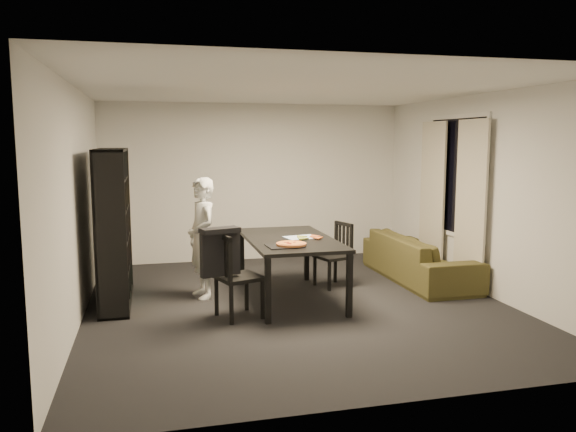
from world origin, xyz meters
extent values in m
cube|color=black|center=(0.00, 0.00, 0.00)|extent=(5.00, 5.50, 0.01)
cube|color=white|center=(0.00, 0.00, 2.60)|extent=(5.00, 5.50, 0.01)
cube|color=silver|center=(0.00, 2.75, 1.30)|extent=(5.00, 0.01, 2.60)
cube|color=silver|center=(0.00, -2.75, 1.30)|extent=(5.00, 0.01, 2.60)
cube|color=silver|center=(-2.50, 0.00, 1.30)|extent=(0.01, 5.50, 2.60)
cube|color=silver|center=(2.50, 0.00, 1.30)|extent=(0.01, 5.50, 2.60)
cube|color=black|center=(2.48, 0.60, 1.50)|extent=(0.02, 1.40, 1.60)
cube|color=white|center=(2.48, 0.60, 1.50)|extent=(0.03, 1.52, 1.72)
cube|color=beige|center=(2.40, 0.08, 1.15)|extent=(0.03, 0.70, 2.25)
cube|color=beige|center=(2.40, 1.12, 1.15)|extent=(0.03, 0.70, 2.25)
cube|color=black|center=(-2.16, 0.60, 0.95)|extent=(0.35, 1.50, 1.90)
cube|color=black|center=(-0.03, 0.23, 0.76)|extent=(1.05, 1.88, 0.04)
cube|color=black|center=(-0.50, -0.66, 0.37)|extent=(0.06, 0.06, 0.74)
cube|color=black|center=(0.44, -0.66, 0.37)|extent=(0.06, 0.06, 0.74)
cube|color=black|center=(-0.50, 1.12, 0.37)|extent=(0.06, 0.06, 0.74)
cube|color=black|center=(0.44, 1.12, 0.37)|extent=(0.06, 0.06, 0.74)
cube|color=black|center=(-0.77, -0.35, 0.46)|extent=(0.57, 0.57, 0.04)
cube|color=black|center=(-0.96, -0.42, 0.73)|extent=(0.18, 0.44, 0.48)
cube|color=black|center=(-0.96, -0.42, 0.95)|extent=(0.16, 0.42, 0.05)
cube|color=black|center=(-0.52, -0.48, 0.22)|extent=(0.04, 0.04, 0.44)
cube|color=black|center=(-0.64, -0.11, 0.22)|extent=(0.04, 0.04, 0.44)
cube|color=black|center=(-0.89, -0.60, 0.22)|extent=(0.04, 0.04, 0.44)
cube|color=black|center=(-1.01, -0.23, 0.22)|extent=(0.04, 0.04, 0.44)
cube|color=black|center=(0.69, 0.68, 0.42)|extent=(0.51, 0.51, 0.04)
cube|color=black|center=(0.87, 0.74, 0.66)|extent=(0.16, 0.40, 0.44)
cube|color=black|center=(0.87, 0.74, 0.86)|extent=(0.14, 0.38, 0.05)
cube|color=black|center=(0.47, 0.80, 0.20)|extent=(0.04, 0.04, 0.40)
cube|color=black|center=(0.58, 0.47, 0.20)|extent=(0.04, 0.04, 0.40)
cube|color=black|center=(0.81, 0.90, 0.20)|extent=(0.04, 0.04, 0.40)
cube|color=black|center=(0.91, 0.57, 0.20)|extent=(0.04, 0.04, 0.40)
cube|color=black|center=(-0.98, -0.42, 0.75)|extent=(0.46, 0.22, 0.48)
cube|color=black|center=(-0.98, -0.42, 1.02)|extent=(0.47, 0.31, 0.05)
imported|color=silver|center=(-1.09, 0.58, 0.77)|extent=(0.50, 0.64, 1.54)
cube|color=black|center=(-0.23, -0.31, 0.79)|extent=(0.42, 0.35, 0.01)
cylinder|color=#AE5F32|center=(-0.14, -0.30, 0.81)|extent=(0.35, 0.35, 0.02)
cylinder|color=orange|center=(-0.14, -0.30, 0.82)|extent=(0.31, 0.31, 0.01)
cube|color=silver|center=(0.12, 0.22, 0.79)|extent=(0.45, 0.37, 0.01)
imported|color=#393617|center=(2.02, 0.74, 0.32)|extent=(0.86, 2.20, 0.64)
camera|label=1|loc=(-1.71, -6.49, 2.00)|focal=35.00mm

